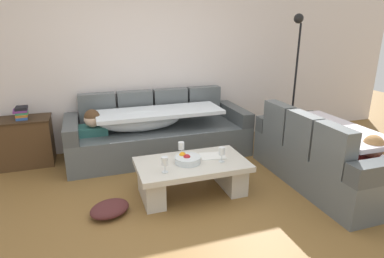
{
  "coord_description": "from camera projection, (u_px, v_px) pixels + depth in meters",
  "views": [
    {
      "loc": [
        -0.8,
        -2.66,
        1.81
      ],
      "look_at": [
        0.42,
        1.0,
        0.55
      ],
      "focal_mm": 30.25,
      "sensor_mm": 36.0,
      "label": 1
    }
  ],
  "objects": [
    {
      "name": "couch_near_window",
      "position": [
        326.0,
        156.0,
        3.78
      ],
      "size": [
        0.92,
        1.81,
        0.88
      ],
      "rotation": [
        0.0,
        0.0,
        1.57
      ],
      "color": "#555B5E",
      "rests_on": "ground_plane"
    },
    {
      "name": "ground_plane",
      "position": [
        184.0,
        216.0,
        3.2
      ],
      "size": [
        14.0,
        14.0,
        0.0
      ],
      "primitive_type": "plane",
      "color": "brown"
    },
    {
      "name": "wine_glass_far_back",
      "position": [
        181.0,
        146.0,
        3.64
      ],
      "size": [
        0.07,
        0.07,
        0.17
      ],
      "color": "silver",
      "rests_on": "coffee_table"
    },
    {
      "name": "wine_glass_near_left",
      "position": [
        165.0,
        162.0,
        3.23
      ],
      "size": [
        0.07,
        0.07,
        0.17
      ],
      "color": "silver",
      "rests_on": "coffee_table"
    },
    {
      "name": "coffee_table",
      "position": [
        192.0,
        174.0,
        3.56
      ],
      "size": [
        1.2,
        0.68,
        0.38
      ],
      "color": "beige",
      "rests_on": "ground_plane"
    },
    {
      "name": "back_wall",
      "position": [
        140.0,
        57.0,
        4.72
      ],
      "size": [
        9.0,
        0.1,
        2.7
      ],
      "primitive_type": "cube",
      "color": "silver",
      "rests_on": "ground_plane"
    },
    {
      "name": "wine_glass_near_right",
      "position": [
        222.0,
        152.0,
        3.49
      ],
      "size": [
        0.07,
        0.07,
        0.17
      ],
      "color": "silver",
      "rests_on": "coffee_table"
    },
    {
      "name": "book_stack_on_cabinet",
      "position": [
        21.0,
        113.0,
        4.16
      ],
      "size": [
        0.19,
        0.23,
        0.16
      ],
      "color": "#2D569E",
      "rests_on": "side_cabinet"
    },
    {
      "name": "side_cabinet",
      "position": [
        24.0,
        142.0,
        4.27
      ],
      "size": [
        0.72,
        0.44,
        0.64
      ],
      "color": "#4A311B",
      "rests_on": "ground_plane"
    },
    {
      "name": "couch_along_wall",
      "position": [
        156.0,
        133.0,
        4.59
      ],
      "size": [
        2.5,
        0.92,
        0.88
      ],
      "color": "#555B5E",
      "rests_on": "ground_plane"
    },
    {
      "name": "floor_lamp",
      "position": [
        295.0,
        71.0,
        4.96
      ],
      "size": [
        0.33,
        0.31,
        1.95
      ],
      "color": "black",
      "rests_on": "ground_plane"
    },
    {
      "name": "crumpled_garment",
      "position": [
        110.0,
        209.0,
        3.21
      ],
      "size": [
        0.5,
        0.47,
        0.12
      ],
      "primitive_type": "ellipsoid",
      "rotation": [
        0.0,
        0.0,
        0.47
      ],
      "color": "#4C2323",
      "rests_on": "ground_plane"
    },
    {
      "name": "open_magazine",
      "position": [
        213.0,
        156.0,
        3.66
      ],
      "size": [
        0.31,
        0.25,
        0.01
      ],
      "primitive_type": "cube",
      "rotation": [
        0.0,
        0.0,
        -0.16
      ],
      "color": "white",
      "rests_on": "coffee_table"
    },
    {
      "name": "fruit_bowl",
      "position": [
        187.0,
        159.0,
        3.49
      ],
      "size": [
        0.28,
        0.28,
        0.1
      ],
      "color": "silver",
      "rests_on": "coffee_table"
    }
  ]
}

